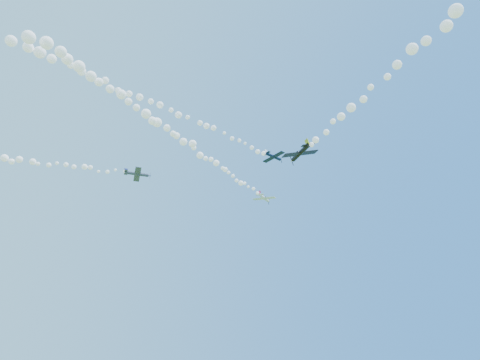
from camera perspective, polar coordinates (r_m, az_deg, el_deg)
plane_white at (r=122.10m, az=3.45°, el=-2.57°), size 6.97×7.37×2.25m
smoke_trail_white at (r=90.34m, az=-7.98°, el=5.48°), size 70.90×32.72×3.00m
plane_navy at (r=104.44m, az=4.78°, el=3.33°), size 6.47×6.82×1.90m
smoke_trail_navy at (r=84.23m, az=-13.26°, el=11.07°), size 71.09×9.09×2.58m
plane_grey at (r=103.39m, az=-14.41°, el=0.83°), size 6.67×7.06×2.14m
plane_black at (r=75.74m, az=8.55°, el=3.82°), size 7.30×7.07×2.57m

